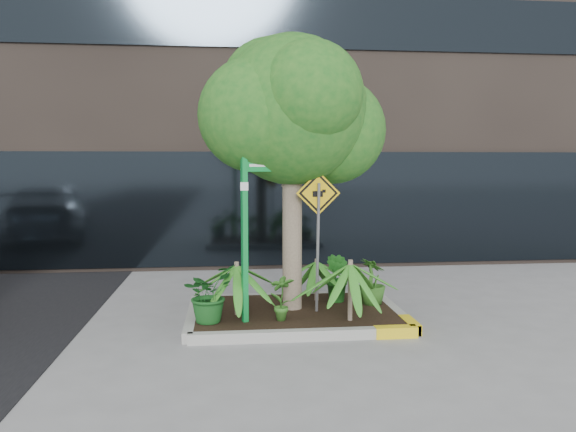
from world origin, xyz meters
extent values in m
plane|color=gray|center=(0.00, 0.00, 0.00)|extent=(80.00, 80.00, 0.00)
cube|color=#9E9E99|center=(0.20, 1.40, 0.07)|extent=(3.20, 0.15, 0.15)
cube|color=#9E9E99|center=(0.20, -0.80, 0.07)|extent=(3.20, 0.15, 0.15)
cube|color=#9E9E99|center=(-1.40, 0.30, 0.07)|extent=(0.15, 2.20, 0.15)
cube|color=#9E9E99|center=(1.80, 0.30, 0.07)|extent=(0.15, 2.20, 0.15)
cube|color=yellow|center=(1.50, -0.80, 0.07)|extent=(0.60, 0.17, 0.15)
cube|color=black|center=(0.20, 0.30, 0.12)|extent=(3.05, 2.05, 0.06)
cylinder|color=gray|center=(0.17, 0.39, 1.44)|extent=(0.31, 0.31, 2.87)
cylinder|color=gray|center=(0.26, 0.39, 2.49)|extent=(0.54, 0.15, 0.93)
sphere|color=#19591B|center=(0.17, 0.39, 3.26)|extent=(2.30, 2.30, 2.30)
sphere|color=#19591B|center=(0.84, 0.67, 2.97)|extent=(1.72, 1.72, 1.72)
sphere|color=#19591B|center=(-0.41, 0.20, 3.16)|extent=(1.72, 1.72, 1.72)
sphere|color=#19591B|center=(0.36, -0.19, 3.45)|extent=(1.53, 1.53, 1.53)
sphere|color=#19591B|center=(-0.12, 0.87, 3.64)|extent=(1.63, 1.63, 1.63)
cylinder|color=gray|center=(0.93, -0.39, 0.60)|extent=(0.07, 0.07, 0.90)
cylinder|color=gray|center=(-0.71, 0.10, 0.56)|extent=(0.07, 0.07, 0.81)
cylinder|color=gray|center=(0.63, 0.84, 0.50)|extent=(0.07, 0.07, 0.70)
imported|color=#164F1B|center=(-1.13, -0.24, 0.56)|extent=(1.04, 1.04, 0.83)
imported|color=#2B5E1C|center=(1.50, 0.50, 0.53)|extent=(0.58, 0.58, 0.76)
imported|color=#326E22|center=(-0.06, -0.28, 0.49)|extent=(0.43, 0.43, 0.69)
imported|color=#1B5A1A|center=(0.97, 0.68, 0.56)|extent=(0.59, 0.59, 0.82)
cube|color=#0D9339|center=(-0.60, -0.30, 1.38)|extent=(0.10, 0.10, 2.76)
cube|color=#0D9339|center=(-0.25, -0.18, 2.41)|extent=(0.73, 0.28, 0.18)
cube|color=#0D9339|center=(-0.72, 0.05, 2.61)|extent=(0.28, 0.73, 0.18)
cube|color=white|center=(-0.25, -0.19, 2.41)|extent=(0.56, 0.20, 0.04)
cube|color=white|center=(-0.74, 0.05, 2.61)|extent=(0.20, 0.56, 0.04)
cube|color=white|center=(-0.60, -0.34, 2.12)|extent=(0.11, 0.04, 0.12)
cylinder|color=slate|center=(0.52, 0.06, 1.15)|extent=(0.05, 0.22, 2.00)
cube|color=#E9B50B|center=(0.52, 0.04, 1.99)|extent=(0.67, 0.02, 0.67)
cube|color=black|center=(0.52, 0.03, 1.99)|extent=(0.60, 0.01, 0.60)
cube|color=#E9B50B|center=(0.52, 0.03, 1.99)|extent=(0.51, 0.00, 0.51)
cube|color=black|center=(0.51, 0.02, 1.98)|extent=(0.16, 0.00, 0.09)
camera|label=1|loc=(-0.83, -8.29, 2.45)|focal=35.00mm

